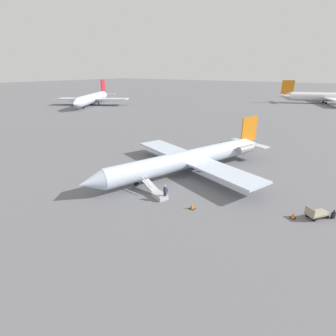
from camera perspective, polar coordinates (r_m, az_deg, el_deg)
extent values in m
plane|color=slate|center=(35.79, 3.87, -1.03)|extent=(600.00, 600.00, 0.00)
cylinder|color=silver|center=(35.14, 3.94, 1.83)|extent=(22.89, 10.32, 2.44)
cone|color=silver|center=(29.18, -16.43, -3.04)|extent=(3.33, 3.16, 2.39)
cone|color=silver|center=(44.46, 17.43, 4.95)|extent=(3.79, 3.33, 2.39)
cube|color=orange|center=(43.39, 17.27, 8.08)|extent=(3.27, 1.35, 3.90)
cube|color=silver|center=(44.17, 17.23, 5.20)|extent=(3.71, 6.91, 0.12)
cube|color=silver|center=(31.82, 12.58, -1.04)|extent=(7.03, 10.60, 0.24)
cube|color=silver|center=(40.54, -0.27, 4.18)|extent=(7.03, 10.60, 0.24)
cylinder|color=gray|center=(40.85, 16.45, 3.98)|extent=(3.12, 2.03, 1.10)
cylinder|color=gray|center=(42.95, 12.92, 5.10)|extent=(3.12, 2.03, 1.10)
cylinder|color=black|center=(31.75, -6.89, -3.47)|extent=(0.62, 0.35, 0.60)
cylinder|color=gray|center=(31.59, -6.92, -2.81)|extent=(0.11, 0.11, 0.19)
cylinder|color=black|center=(36.38, 7.84, -0.32)|extent=(0.62, 0.35, 0.60)
cylinder|color=gray|center=(36.24, 7.87, 0.27)|extent=(0.11, 0.11, 0.19)
cylinder|color=black|center=(37.89, 5.59, 0.65)|extent=(0.62, 0.35, 0.60)
cylinder|color=gray|center=(37.76, 5.62, 1.21)|extent=(0.11, 0.11, 0.19)
cylinder|color=silver|center=(130.20, 32.56, 12.89)|extent=(16.35, 33.20, 3.47)
cone|color=silver|center=(125.05, 23.96, 14.11)|extent=(4.86, 5.46, 3.40)
cube|color=orange|center=(124.97, 24.63, 15.71)|extent=(2.11, 4.59, 5.55)
cube|color=silver|center=(125.10, 24.18, 14.25)|extent=(9.77, 5.62, 0.17)
cube|color=silver|center=(138.15, 30.66, 13.40)|extent=(15.50, 10.65, 0.35)
cylinder|color=black|center=(130.77, 30.71, 12.24)|extent=(0.53, 0.88, 0.86)
cylinder|color=gray|center=(130.71, 30.76, 12.48)|extent=(0.15, 0.15, 0.27)
cylinder|color=black|center=(127.82, 31.12, 12.03)|extent=(0.53, 0.88, 0.86)
cylinder|color=gray|center=(127.76, 31.17, 12.28)|extent=(0.15, 0.15, 0.27)
cylinder|color=silver|center=(109.17, -16.24, 14.33)|extent=(26.14, 17.44, 3.50)
cone|color=silver|center=(94.28, -19.52, 13.11)|extent=(5.06, 4.91, 3.43)
cone|color=silver|center=(124.70, -13.68, 15.25)|extent=(5.66, 5.27, 3.43)
cube|color=red|center=(123.58, -13.95, 16.90)|extent=(4.35, 2.74, 5.59)
cube|color=silver|center=(124.27, -13.75, 15.39)|extent=(6.80, 9.49, 0.17)
cube|color=silver|center=(108.22, -12.01, 14.50)|extent=(10.88, 13.08, 0.35)
cube|color=silver|center=(113.31, -19.75, 14.03)|extent=(10.88, 13.08, 0.35)
cylinder|color=black|center=(100.87, -17.86, 12.40)|extent=(0.85, 0.63, 0.87)
cylinder|color=gray|center=(100.80, -17.89, 12.72)|extent=(0.16, 0.16, 0.27)
cylinder|color=black|center=(111.56, -14.85, 13.40)|extent=(0.85, 0.63, 0.87)
cylinder|color=gray|center=(111.50, -14.88, 13.69)|extent=(0.16, 0.16, 0.27)
cylinder|color=black|center=(112.59, -16.41, 13.31)|extent=(0.85, 0.63, 0.87)
cylinder|color=gray|center=(112.53, -16.44, 13.60)|extent=(0.16, 0.16, 0.27)
cube|color=#B2B2B7|center=(28.80, -1.82, -6.07)|extent=(1.65, 2.07, 0.50)
cube|color=#B2B2B7|center=(30.09, -3.95, -3.73)|extent=(1.61, 2.40, 0.71)
cube|color=#B2B2B7|center=(29.68, -4.71, -3.06)|extent=(0.81, 2.10, 0.65)
cube|color=#23232D|center=(28.30, -0.65, -6.17)|extent=(0.28, 0.33, 0.85)
cylinder|color=#33384C|center=(27.97, -0.66, -4.80)|extent=(0.36, 0.36, 0.65)
sphere|color=tan|center=(27.78, -0.66, -3.97)|extent=(0.24, 0.24, 0.24)
cube|color=navy|center=(27.76, -0.34, -4.93)|extent=(0.32, 0.26, 0.44)
cube|color=#9E937F|center=(28.84, 29.81, -8.58)|extent=(2.42, 2.19, 0.16)
cube|color=#9E937F|center=(27.91, 28.51, -8.28)|extent=(0.72, 0.93, 0.70)
cylinder|color=black|center=(28.17, 29.31, -9.77)|extent=(0.36, 0.31, 0.36)
cylinder|color=black|center=(28.66, 28.03, -9.01)|extent=(0.36, 0.31, 0.36)
cylinder|color=black|center=(29.27, 31.37, -9.05)|extent=(0.36, 0.31, 0.36)
cylinder|color=black|center=(29.74, 30.11, -8.33)|extent=(0.36, 0.31, 0.36)
cube|color=black|center=(29.53, 32.31, -8.68)|extent=(0.42, 0.39, 0.64)
cube|color=black|center=(29.34, 32.47, -7.93)|extent=(0.10, 0.12, 0.24)
cube|color=black|center=(26.89, 5.26, -8.79)|extent=(0.55, 0.55, 0.03)
cone|color=orange|center=(26.75, 5.28, -8.25)|extent=(0.42, 0.42, 0.60)
cube|color=black|center=(27.89, 25.51, -9.77)|extent=(0.53, 0.53, 0.03)
cone|color=orange|center=(27.76, 25.59, -9.27)|extent=(0.41, 0.41, 0.58)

